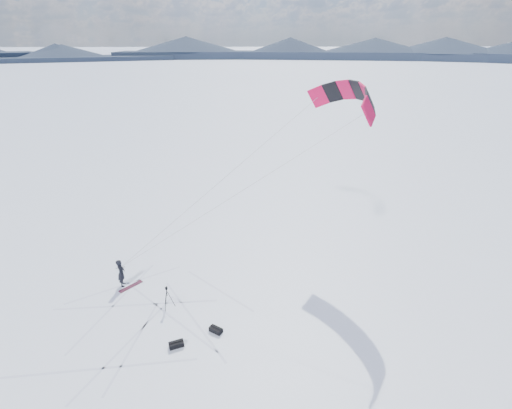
{
  "coord_description": "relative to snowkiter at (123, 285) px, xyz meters",
  "views": [
    {
      "loc": [
        4.87,
        -16.97,
        14.38
      ],
      "look_at": [
        6.84,
        5.15,
        4.5
      ],
      "focal_mm": 26.0,
      "sensor_mm": 36.0,
      "label": 1
    }
  ],
  "objects": [
    {
      "name": "horizon_hills",
      "position": [
        1.88,
        -3.29,
        3.22
      ],
      "size": [
        704.0,
        704.0,
        8.19
      ],
      "color": "#1B2537",
      "rests_on": "ground"
    },
    {
      "name": "snow_tracks",
      "position": [
        1.32,
        -4.01,
        0.0
      ],
      "size": [
        17.62,
        14.39,
        0.01
      ],
      "color": "silver",
      "rests_on": "ground"
    },
    {
      "name": "ground",
      "position": [
        1.88,
        -3.29,
        0.0
      ],
      "size": [
        1800.0,
        1800.0,
        0.0
      ],
      "primitive_type": "plane",
      "color": "white"
    },
    {
      "name": "power_kite",
      "position": [
        14.82,
        3.56,
        11.02
      ],
      "size": [
        16.26,
        6.9,
        10.74
      ],
      "color": "#D1093F",
      "rests_on": "ground"
    },
    {
      "name": "gear_bag_a",
      "position": [
        3.96,
        -5.58,
        0.15
      ],
      "size": [
        0.82,
        0.56,
        0.33
      ],
      "rotation": [
        0.0,
        0.0,
        0.3
      ],
      "color": "black",
      "rests_on": "ground"
    },
    {
      "name": "tripod",
      "position": [
        3.17,
        -2.43,
        0.92
      ],
      "size": [
        0.67,
        0.71,
        1.43
      ],
      "rotation": [
        0.0,
        0.0,
        0.16
      ],
      "color": "black",
      "rests_on": "ground"
    },
    {
      "name": "gear_bag_b",
      "position": [
        5.96,
        -4.7,
        0.14
      ],
      "size": [
        0.78,
        0.7,
        0.33
      ],
      "rotation": [
        0.0,
        0.0,
        -0.64
      ],
      "color": "black",
      "rests_on": "ground"
    },
    {
      "name": "snowboard",
      "position": [
        0.52,
        -0.22,
        0.02
      ],
      "size": [
        1.35,
        1.3,
        0.04
      ],
      "primitive_type": "cube",
      "rotation": [
        0.0,
        0.0,
        0.76
      ],
      "color": "maroon",
      "rests_on": "ground"
    },
    {
      "name": "snowkiter",
      "position": [
        0.0,
        0.0,
        0.0
      ],
      "size": [
        0.54,
        0.74,
        1.87
      ],
      "primitive_type": "imported",
      "rotation": [
        0.0,
        0.0,
        1.71
      ],
      "color": "black",
      "rests_on": "ground"
    }
  ]
}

